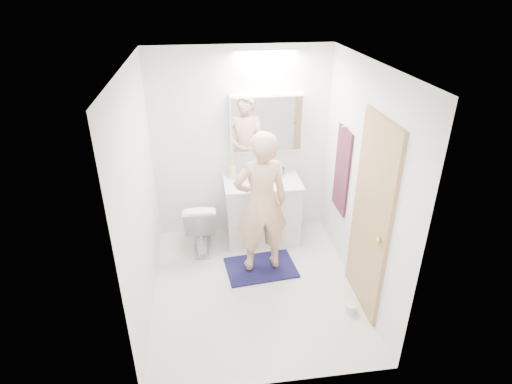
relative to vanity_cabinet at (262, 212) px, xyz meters
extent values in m
plane|color=silver|center=(-0.23, -0.96, -0.39)|extent=(2.50, 2.50, 0.00)
plane|color=white|center=(-0.23, -0.96, 2.01)|extent=(2.50, 2.50, 0.00)
plane|color=white|center=(-0.23, 0.29, 0.81)|extent=(2.50, 0.00, 2.50)
plane|color=white|center=(-0.23, -2.21, 0.81)|extent=(2.50, 0.00, 2.50)
plane|color=white|center=(-1.33, -0.96, 0.81)|extent=(0.00, 2.50, 2.50)
plane|color=white|center=(0.87, -0.96, 0.81)|extent=(0.00, 2.50, 2.50)
cube|color=silver|center=(0.00, 0.00, 0.00)|extent=(0.90, 0.55, 0.78)
cube|color=silver|center=(0.00, 0.00, 0.41)|extent=(0.95, 0.58, 0.04)
cylinder|color=white|center=(0.00, 0.03, 0.45)|extent=(0.36, 0.36, 0.03)
cylinder|color=silver|center=(0.00, 0.22, 0.51)|extent=(0.02, 0.02, 0.16)
cube|color=white|center=(0.07, 0.21, 1.11)|extent=(0.88, 0.14, 0.70)
cube|color=silver|center=(0.07, 0.13, 1.11)|extent=(0.84, 0.01, 0.66)
imported|color=white|center=(-0.79, -0.11, -0.04)|extent=(0.40, 0.69, 0.69)
cube|color=#181542|center=(-0.11, -0.65, -0.38)|extent=(0.85, 0.63, 0.02)
imported|color=tan|center=(-0.11, -0.65, 0.49)|extent=(0.64, 0.46, 1.65)
cube|color=tan|center=(0.85, -1.31, 0.61)|extent=(0.04, 0.80, 2.00)
sphere|color=gold|center=(0.81, -1.61, 0.56)|extent=(0.06, 0.06, 0.06)
cube|color=#13263B|center=(0.85, -0.41, 0.71)|extent=(0.02, 0.42, 1.00)
cylinder|color=silver|center=(0.84, -0.41, 1.23)|extent=(0.07, 0.02, 0.02)
imported|color=beige|center=(-0.35, 0.15, 0.55)|extent=(0.11, 0.11, 0.23)
imported|color=#557EB7|center=(-0.17, 0.18, 0.51)|extent=(0.09, 0.09, 0.16)
imported|color=#385FA8|center=(0.27, 0.16, 0.47)|extent=(0.13, 0.13, 0.09)
cylinder|color=silver|center=(0.69, -1.50, -0.34)|extent=(0.11, 0.11, 0.10)
camera|label=1|loc=(-0.71, -4.56, 2.66)|focal=29.16mm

